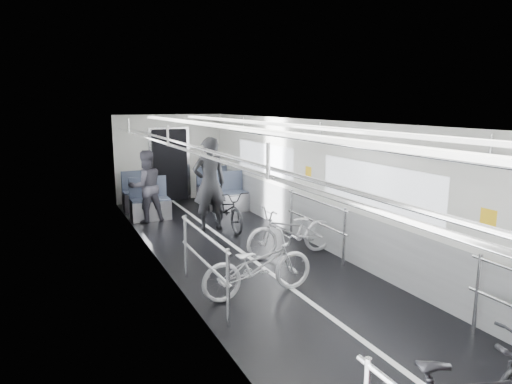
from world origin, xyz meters
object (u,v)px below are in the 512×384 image
bike_aisle (227,209)px  person_seated (146,186)px  person_standing (209,184)px  bike_left_far (258,265)px  bike_right_mid (291,231)px

bike_aisle → person_seated: 2.03m
person_standing → bike_aisle: bearing=165.4°
person_standing → person_seated: person_standing is taller
person_seated → bike_left_far: bearing=87.6°
person_standing → bike_left_far: bearing=82.5°
person_standing → person_seated: 1.68m
bike_right_mid → person_seated: (-1.85, 3.51, 0.37)m
bike_right_mid → bike_aisle: (-0.39, 2.16, -0.02)m
bike_aisle → person_standing: person_standing is taller
bike_left_far → person_standing: size_ratio=0.84×
bike_right_mid → bike_aisle: size_ratio=1.04×
person_seated → bike_right_mid: bearing=108.6°
bike_left_far → bike_right_mid: bike_right_mid is taller
bike_right_mid → bike_aisle: 2.20m
bike_left_far → person_standing: person_standing is taller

